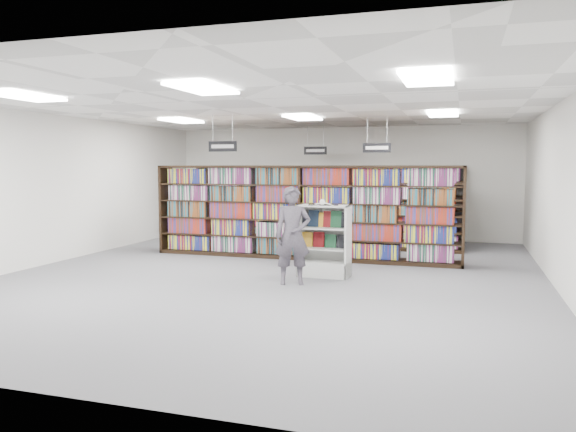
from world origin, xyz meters
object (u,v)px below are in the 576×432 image
(bookshelf_row_near, at_px, (303,212))
(open_book, at_px, (323,203))
(endcap_display, at_px, (324,252))
(shopper, at_px, (293,236))

(bookshelf_row_near, bearing_deg, open_book, -63.39)
(bookshelf_row_near, relative_size, endcap_display, 5.14)
(bookshelf_row_near, distance_m, open_book, 2.08)
(shopper, bearing_deg, endcap_display, 46.81)
(bookshelf_row_near, relative_size, open_book, 11.30)
(shopper, bearing_deg, open_book, 48.07)
(endcap_display, height_order, shopper, shopper)
(bookshelf_row_near, xyz_separation_m, endcap_display, (0.95, -1.81, -0.58))
(open_book, height_order, shopper, shopper)
(bookshelf_row_near, height_order, endcap_display, bookshelf_row_near)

